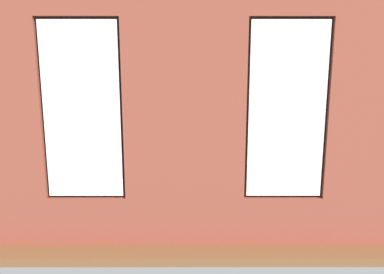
% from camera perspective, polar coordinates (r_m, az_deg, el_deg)
% --- Properties ---
extents(ground_plane, '(6.96, 5.75, 0.10)m').
position_cam_1_polar(ground_plane, '(6.73, -0.76, -7.80)').
color(ground_plane, brown).
extents(brick_wall_with_windows, '(6.36, 0.30, 3.07)m').
position_cam_1_polar(brick_wall_with_windows, '(3.95, -1.25, 2.60)').
color(brick_wall_with_windows, brown).
rests_on(brick_wall_with_windows, ground_plane).
extents(white_wall_right, '(0.10, 4.75, 3.07)m').
position_cam_1_polar(white_wall_right, '(7.00, -27.47, 4.98)').
color(white_wall_right, silver).
rests_on(white_wall_right, ground_plane).
extents(couch_by_window, '(1.82, 0.87, 0.80)m').
position_cam_1_polar(couch_by_window, '(4.87, 1.25, -10.23)').
color(couch_by_window, black).
rests_on(couch_by_window, ground_plane).
extents(couch_left, '(0.95, 1.95, 0.80)m').
position_cam_1_polar(couch_left, '(7.15, 19.58, -4.16)').
color(couch_left, black).
rests_on(couch_left, ground_plane).
extents(coffee_table, '(1.21, 0.88, 0.44)m').
position_cam_1_polar(coffee_table, '(6.67, 1.77, -4.11)').
color(coffee_table, '#A87547').
rests_on(coffee_table, ground_plane).
extents(cup_ceramic, '(0.09, 0.09, 0.10)m').
position_cam_1_polar(cup_ceramic, '(6.81, 4.54, -2.92)').
color(cup_ceramic, '#4C4C51').
rests_on(cup_ceramic, coffee_table).
extents(table_plant_small, '(0.13, 0.13, 0.19)m').
position_cam_1_polar(table_plant_small, '(6.74, 0.46, -2.58)').
color(table_plant_small, brown).
rests_on(table_plant_small, coffee_table).
extents(remote_black, '(0.10, 0.18, 0.02)m').
position_cam_1_polar(remote_black, '(6.53, -1.38, -3.85)').
color(remote_black, black).
rests_on(remote_black, coffee_table).
extents(remote_gray, '(0.17, 0.13, 0.02)m').
position_cam_1_polar(remote_gray, '(6.65, 1.78, -3.57)').
color(remote_gray, '#59595B').
rests_on(remote_gray, coffee_table).
extents(media_console, '(1.03, 0.42, 0.59)m').
position_cam_1_polar(media_console, '(6.98, -24.81, -5.13)').
color(media_console, black).
rests_on(media_console, ground_plane).
extents(tv_flatscreen, '(1.04, 0.20, 0.70)m').
position_cam_1_polar(tv_flatscreen, '(6.86, -25.20, 0.11)').
color(tv_flatscreen, black).
rests_on(tv_flatscreen, media_console).
extents(papasan_chair, '(1.11, 1.11, 0.70)m').
position_cam_1_polar(papasan_chair, '(8.21, -6.16, -1.00)').
color(papasan_chair, olive).
rests_on(papasan_chair, ground_plane).
extents(potted_plant_foreground_right, '(0.79, 0.83, 1.42)m').
position_cam_1_polar(potted_plant_foreground_right, '(8.70, -17.51, 2.25)').
color(potted_plant_foreground_right, beige).
rests_on(potted_plant_foreground_right, ground_plane).
extents(potted_plant_by_left_couch, '(0.39, 0.39, 0.66)m').
position_cam_1_polar(potted_plant_by_left_couch, '(8.33, 13.82, -1.02)').
color(potted_plant_by_left_couch, '#9E5638').
rests_on(potted_plant_by_left_couch, ground_plane).
extents(potted_plant_mid_room_small, '(0.22, 0.22, 0.43)m').
position_cam_1_polar(potted_plant_mid_room_small, '(7.32, 5.65, -3.81)').
color(potted_plant_mid_room_small, brown).
rests_on(potted_plant_mid_room_small, ground_plane).
extents(potted_plant_between_couches, '(0.73, 0.73, 1.00)m').
position_cam_1_polar(potted_plant_between_couches, '(5.02, 17.03, -5.76)').
color(potted_plant_between_couches, brown).
rests_on(potted_plant_between_couches, ground_plane).
extents(potted_plant_corner_far_left, '(0.69, 0.69, 1.13)m').
position_cam_1_polar(potted_plant_corner_far_left, '(5.30, 28.81, -5.43)').
color(potted_plant_corner_far_left, gray).
rests_on(potted_plant_corner_far_left, ground_plane).
extents(potted_plant_near_tv, '(0.70, 0.70, 1.18)m').
position_cam_1_polar(potted_plant_near_tv, '(5.80, -24.15, -3.18)').
color(potted_plant_near_tv, '#9E5638').
rests_on(potted_plant_near_tv, ground_plane).
extents(potted_plant_beside_window_right, '(0.59, 0.59, 0.78)m').
position_cam_1_polar(potted_plant_beside_window_right, '(5.13, -23.66, -7.88)').
color(potted_plant_beside_window_right, '#47423D').
rests_on(potted_plant_beside_window_right, ground_plane).
extents(potted_plant_corner_near_left, '(0.90, 0.82, 1.06)m').
position_cam_1_polar(potted_plant_corner_near_left, '(8.76, 16.80, 0.95)').
color(potted_plant_corner_near_left, '#47423D').
rests_on(potted_plant_corner_near_left, ground_plane).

